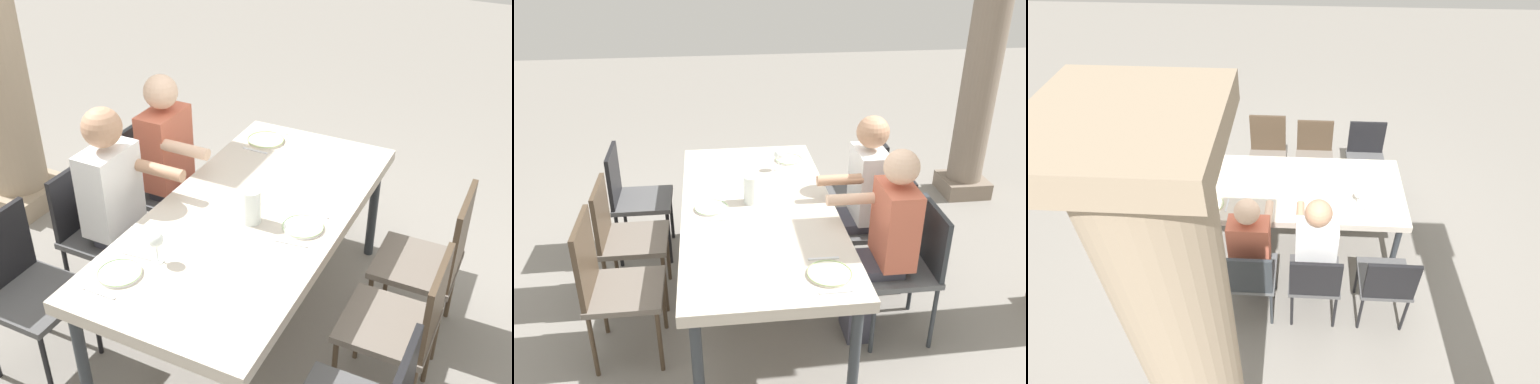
{
  "view_description": "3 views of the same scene",
  "coord_description": "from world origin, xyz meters",
  "views": [
    {
      "loc": [
        -2.51,
        -1.27,
        2.62
      ],
      "look_at": [
        0.04,
        -0.01,
        0.88
      ],
      "focal_mm": 44.54,
      "sensor_mm": 36.0,
      "label": 1
    },
    {
      "loc": [
        3.07,
        -0.29,
        2.42
      ],
      "look_at": [
        0.07,
        0.07,
        0.91
      ],
      "focal_mm": 38.07,
      "sensor_mm": 36.0,
      "label": 2
    },
    {
      "loc": [
        -0.04,
        3.06,
        3.4
      ],
      "look_at": [
        0.12,
        0.09,
        0.78
      ],
      "focal_mm": 29.03,
      "sensor_mm": 36.0,
      "label": 3
    }
  ],
  "objects": [
    {
      "name": "diner_woman_green",
      "position": [
        -0.18,
        0.71,
        0.7
      ],
      "size": [
        0.35,
        0.5,
        1.29
      ],
      "color": "#3F3F4C",
      "rests_on": "ground"
    },
    {
      "name": "dining_table",
      "position": [
        0.0,
        0.0,
        0.71
      ],
      "size": [
        2.07,
        0.98,
        0.77
      ],
      "color": "beige",
      "rests_on": "ground"
    },
    {
      "name": "plate_2",
      "position": [
        0.79,
        0.29,
        0.78
      ],
      "size": [
        0.24,
        0.24,
        0.02
      ],
      "color": "silver",
      "rests_on": "dining_table"
    },
    {
      "name": "chair_east_north",
      "position": [
        0.37,
        0.91,
        0.53
      ],
      "size": [
        0.44,
        0.44,
        0.9
      ],
      "color": "#5B5E61",
      "rests_on": "ground"
    },
    {
      "name": "plate_0",
      "position": [
        -0.73,
        0.31,
        0.78
      ],
      "size": [
        0.21,
        0.21,
        0.02
      ],
      "color": "white",
      "rests_on": "dining_table"
    },
    {
      "name": "spoon_2",
      "position": [
        0.94,
        0.29,
        0.77
      ],
      "size": [
        0.02,
        0.17,
        0.01
      ],
      "primitive_type": "cube",
      "rotation": [
        0.0,
        0.0,
        0.01
      ],
      "color": "silver",
      "rests_on": "dining_table"
    },
    {
      "name": "water_pitcher",
      "position": [
        -0.07,
        -0.04,
        0.86
      ],
      "size": [
        0.1,
        0.1,
        0.19
      ],
      "color": "white",
      "rests_on": "dining_table"
    },
    {
      "name": "diner_man_white",
      "position": [
        0.37,
        0.72,
        0.69
      ],
      "size": [
        0.35,
        0.49,
        1.28
      ],
      "color": "#3F3F4C",
      "rests_on": "ground"
    },
    {
      "name": "chair_west_south",
      "position": [
        -0.79,
        -0.91,
        0.53
      ],
      "size": [
        0.44,
        0.44,
        0.89
      ],
      "color": "#4F4F50",
      "rests_on": "ground"
    },
    {
      "name": "chair_mid_south",
      "position": [
        -0.19,
        -0.91,
        0.53
      ],
      "size": [
        0.44,
        0.44,
        0.89
      ],
      "color": "#6A6158",
      "rests_on": "ground"
    },
    {
      "name": "stone_column_centre",
      "position": [
        0.42,
        2.18,
        1.41
      ],
      "size": [
        0.54,
        0.54,
        2.87
      ],
      "color": "tan",
      "rests_on": "ground"
    },
    {
      "name": "spoon_0",
      "position": [
        -0.58,
        0.31,
        0.77
      ],
      "size": [
        0.03,
        0.17,
        0.01
      ],
      "primitive_type": "cube",
      "rotation": [
        0.0,
        0.0,
        0.09
      ],
      "color": "silver",
      "rests_on": "dining_table"
    },
    {
      "name": "fork_0",
      "position": [
        -0.88,
        0.31,
        0.77
      ],
      "size": [
        0.02,
        0.17,
        0.01
      ],
      "primitive_type": "cube",
      "rotation": [
        0.0,
        0.0,
        0.01
      ],
      "color": "silver",
      "rests_on": "dining_table"
    },
    {
      "name": "wine_glass_0",
      "position": [
        -0.57,
        0.21,
        0.89
      ],
      "size": [
        0.07,
        0.07,
        0.16
      ],
      "color": "white",
      "rests_on": "dining_table"
    },
    {
      "name": "chair_east_south",
      "position": [
        0.37,
        -0.92,
        0.54
      ],
      "size": [
        0.44,
        0.44,
        0.94
      ],
      "color": "#6A6158",
      "rests_on": "ground"
    },
    {
      "name": "spoon_1",
      "position": [
        0.14,
        -0.3,
        0.77
      ],
      "size": [
        0.03,
        0.17,
        0.01
      ],
      "primitive_type": "cube",
      "rotation": [
        0.0,
        0.0,
        -0.11
      ],
      "color": "silver",
      "rests_on": "dining_table"
    },
    {
      "name": "fork_2",
      "position": [
        0.64,
        0.29,
        0.77
      ],
      "size": [
        0.02,
        0.17,
        0.01
      ],
      "primitive_type": "cube",
      "rotation": [
        0.0,
        0.0,
        -0.02
      ],
      "color": "silver",
      "rests_on": "dining_table"
    },
    {
      "name": "plate_1",
      "position": [
        -0.01,
        -0.3,
        0.78
      ],
      "size": [
        0.21,
        0.21,
        0.02
      ],
      "color": "white",
      "rests_on": "dining_table"
    },
    {
      "name": "fork_1",
      "position": [
        -0.16,
        -0.3,
        0.77
      ],
      "size": [
        0.04,
        0.17,
        0.01
      ],
      "primitive_type": "cube",
      "rotation": [
        0.0,
        0.0,
        0.12
      ],
      "color": "silver",
      "rests_on": "dining_table"
    },
    {
      "name": "chair_mid_north",
      "position": [
        -0.19,
        0.91,
        0.53
      ],
      "size": [
        0.44,
        0.44,
        0.88
      ],
      "color": "#4F4F50",
      "rests_on": "ground"
    },
    {
      "name": "ground_plane",
      "position": [
        0.0,
        0.0,
        0.0
      ],
      "size": [
        16.0,
        16.0,
        0.0
      ],
      "primitive_type": "plane",
      "color": "gray"
    },
    {
      "name": "chair_west_north",
      "position": [
        -0.79,
        0.91,
        0.53
      ],
      "size": [
        0.44,
        0.44,
        0.9
      ],
      "color": "#4F4F50",
      "rests_on": "ground"
    }
  ]
}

